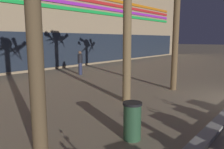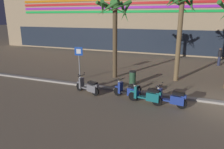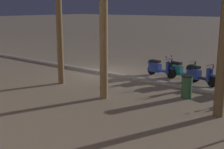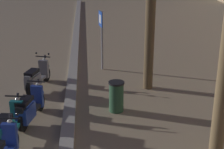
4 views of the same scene
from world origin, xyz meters
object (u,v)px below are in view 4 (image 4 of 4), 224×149
at_px(crossing_sign, 102,34).
at_px(scooter_blue_mid_rear, 30,108).
at_px(scooter_grey_far_back, 37,78).
at_px(scooter_teal_second_in_line, 9,127).
at_px(litter_bin, 116,96).

bearing_deg(crossing_sign, scooter_blue_mid_rear, -26.88).
height_order(scooter_grey_far_back, scooter_teal_second_in_line, scooter_grey_far_back).
bearing_deg(crossing_sign, litter_bin, 3.44).
bearing_deg(scooter_teal_second_in_line, scooter_blue_mid_rear, 162.64).
distance_m(scooter_teal_second_in_line, litter_bin, 3.29).
bearing_deg(scooter_grey_far_back, scooter_blue_mid_rear, 2.90).
bearing_deg(scooter_blue_mid_rear, scooter_teal_second_in_line, -17.36).
bearing_deg(scooter_blue_mid_rear, litter_bin, 102.17).
bearing_deg(scooter_blue_mid_rear, crossing_sign, 153.12).
distance_m(scooter_blue_mid_rear, crossing_sign, 5.13).
distance_m(scooter_grey_far_back, scooter_teal_second_in_line, 3.60).
xyz_separation_m(scooter_teal_second_in_line, crossing_sign, (-5.58, 2.62, 1.05)).
relative_size(crossing_sign, litter_bin, 2.53).
height_order(scooter_grey_far_back, crossing_sign, crossing_sign).
bearing_deg(litter_bin, scooter_teal_second_in_line, -59.98).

